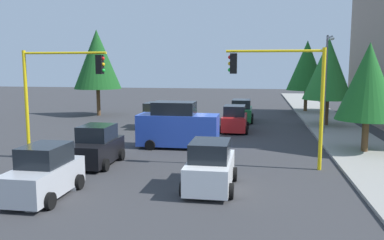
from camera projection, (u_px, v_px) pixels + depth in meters
The scene contains 17 objects.
ground_plane at pixel (187, 141), 26.09m from camera, with size 120.00×120.00×0.00m, color #353538.
sidewalk_kerb at pixel (339, 132), 29.27m from camera, with size 80.00×4.00×0.15m, color gray.
lane_arrow_near at pixel (57, 195), 15.32m from camera, with size 2.40×1.10×1.10m.
traffic_signal_near_left at pixel (283, 84), 18.75m from camera, with size 0.36×4.59×5.75m.
traffic_signal_near_right at pixel (57, 83), 20.60m from camera, with size 0.36×4.59×5.70m.
street_lamp_curbside at pixel (327, 74), 27.54m from camera, with size 2.15×0.28×7.00m.
tree_opposite_side at pixel (97, 59), 38.85m from camera, with size 4.57×4.57×8.36m.
tree_roadside_far at pixel (307, 66), 41.48m from camera, with size 4.10×4.10×7.48m.
tree_roadside_mid at pixel (328, 69), 31.66m from camera, with size 3.88×3.88×7.07m.
tree_roadside_near at pixel (368, 82), 21.89m from camera, with size 3.41×3.41×6.19m.
delivery_van_blue at pixel (178, 127), 23.99m from camera, with size 2.22×4.80×2.77m.
car_yellow at pixel (155, 116), 31.95m from camera, with size 3.85×2.07×1.98m.
car_silver at pixel (44, 174), 14.98m from camera, with size 3.72×1.93×1.98m.
car_red at pixel (235, 120), 29.91m from camera, with size 3.82×2.06×1.98m.
car_white at pixel (210, 167), 16.01m from camera, with size 3.81×2.01×1.98m.
car_green at pixel (241, 112), 35.06m from camera, with size 4.08×2.09×1.98m.
car_black at pixel (96, 147), 19.90m from camera, with size 3.61×2.03×1.98m.
Camera 1 is at (25.25, 4.54, 4.94)m, focal length 37.37 mm.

